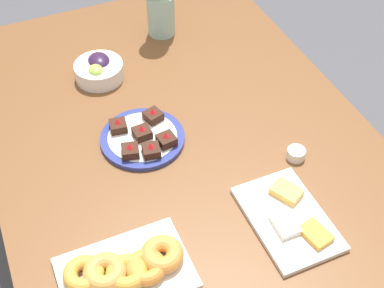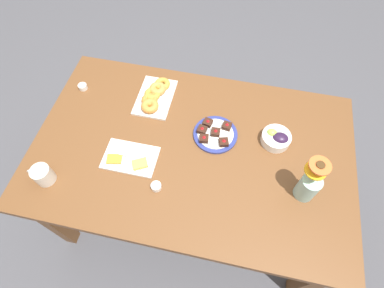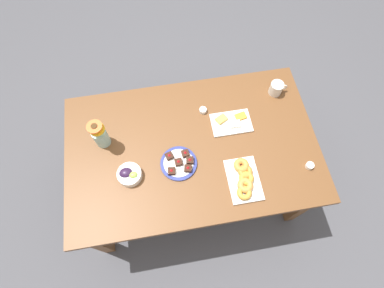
% 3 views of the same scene
% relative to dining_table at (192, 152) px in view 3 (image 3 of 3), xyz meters
% --- Properties ---
extents(ground_plane, '(6.00, 6.00, 0.00)m').
position_rel_dining_table_xyz_m(ground_plane, '(0.00, 0.00, -0.65)').
color(ground_plane, '#4C4C51').
extents(dining_table, '(1.60, 1.00, 0.74)m').
position_rel_dining_table_xyz_m(dining_table, '(0.00, 0.00, 0.00)').
color(dining_table, brown).
rests_on(dining_table, ground_plane).
extents(coffee_mug, '(0.12, 0.09, 0.09)m').
position_rel_dining_table_xyz_m(coffee_mug, '(0.63, 0.31, 0.13)').
color(coffee_mug, beige).
rests_on(coffee_mug, dining_table).
extents(grape_bowl, '(0.15, 0.15, 0.07)m').
position_rel_dining_table_xyz_m(grape_bowl, '(-0.40, -0.13, 0.12)').
color(grape_bowl, white).
rests_on(grape_bowl, dining_table).
extents(cheese_platter, '(0.26, 0.17, 0.03)m').
position_rel_dining_table_xyz_m(cheese_platter, '(0.28, 0.12, 0.10)').
color(cheese_platter, white).
rests_on(cheese_platter, dining_table).
extents(croissant_platter, '(0.19, 0.28, 0.05)m').
position_rel_dining_table_xyz_m(croissant_platter, '(0.27, -0.27, 0.11)').
color(croissant_platter, white).
rests_on(croissant_platter, dining_table).
extents(jam_cup_honey, '(0.05, 0.05, 0.03)m').
position_rel_dining_table_xyz_m(jam_cup_honey, '(0.69, -0.25, 0.10)').
color(jam_cup_honey, white).
rests_on(jam_cup_honey, dining_table).
extents(jam_cup_berry, '(0.05, 0.05, 0.03)m').
position_rel_dining_table_xyz_m(jam_cup_berry, '(0.12, 0.24, 0.10)').
color(jam_cup_berry, white).
rests_on(jam_cup_berry, dining_table).
extents(dessert_plate, '(0.23, 0.23, 0.05)m').
position_rel_dining_table_xyz_m(dessert_plate, '(-0.10, -0.10, 0.10)').
color(dessert_plate, navy).
rests_on(dessert_plate, dining_table).
extents(flower_vase, '(0.10, 0.11, 0.25)m').
position_rel_dining_table_xyz_m(flower_vase, '(-0.55, 0.13, 0.17)').
color(flower_vase, '#99C1B7').
rests_on(flower_vase, dining_table).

